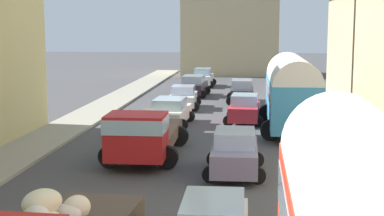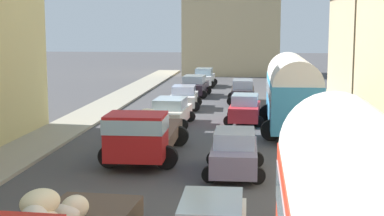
# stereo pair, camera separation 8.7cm
# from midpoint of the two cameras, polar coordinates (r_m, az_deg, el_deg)

# --- Properties ---
(ground_plane) EXTENTS (154.00, 154.00, 0.00)m
(ground_plane) POSITION_cam_midpoint_polar(r_m,az_deg,el_deg) (31.95, 1.19, -1.74)
(ground_plane) COLOR #424144
(sidewalk_left) EXTENTS (2.50, 70.00, 0.14)m
(sidewalk_left) POSITION_cam_midpoint_polar(r_m,az_deg,el_deg) (33.35, -11.32, -1.36)
(sidewalk_left) COLOR gray
(sidewalk_left) RESTS_ON ground
(sidewalk_right) EXTENTS (2.50, 70.00, 0.14)m
(sidewalk_right) POSITION_cam_midpoint_polar(r_m,az_deg,el_deg) (32.14, 14.18, -1.81)
(sidewalk_right) COLOR gray
(sidewalk_right) RESTS_ON ground
(building_right_3) EXTENTS (6.14, 12.47, 7.88)m
(building_right_3) POSITION_cam_midpoint_polar(r_m,az_deg,el_deg) (43.24, 17.70, 5.80)
(building_right_3) COLOR tan
(building_right_3) RESTS_ON ground
(distant_church) EXTENTS (10.11, 6.79, 19.80)m
(distant_church) POSITION_cam_midpoint_polar(r_m,az_deg,el_deg) (63.16, 3.76, 10.03)
(distant_church) COLOR tan
(distant_church) RESTS_ON ground
(parked_bus_1) EXTENTS (3.32, 8.42, 3.90)m
(parked_bus_1) POSITION_cam_midpoint_polar(r_m,az_deg,el_deg) (30.56, 9.62, 1.74)
(parked_bus_1) COLOR teal
(parked_bus_1) RESTS_ON ground
(cargo_truck_1) EXTENTS (3.21, 7.15, 2.18)m
(cargo_truck_1) POSITION_cam_midpoint_polar(r_m,az_deg,el_deg) (23.85, -4.84, -2.49)
(cargo_truck_1) COLOR #B01A1B
(cargo_truck_1) RESTS_ON ground
(car_0) EXTENTS (2.47, 4.45, 1.51)m
(car_0) POSITION_cam_midpoint_polar(r_m,az_deg,el_deg) (31.89, -2.25, -0.38)
(car_0) COLOR silver
(car_0) RESTS_ON ground
(car_1) EXTENTS (2.33, 3.78, 1.51)m
(car_1) POSITION_cam_midpoint_polar(r_m,az_deg,el_deg) (38.13, -0.93, 1.06)
(car_1) COLOR silver
(car_1) RESTS_ON ground
(car_2) EXTENTS (2.45, 4.01, 1.59)m
(car_2) POSITION_cam_midpoint_polar(r_m,az_deg,el_deg) (44.52, 0.09, 2.17)
(car_2) COLOR black
(car_2) RESTS_ON ground
(car_3) EXTENTS (2.22, 3.66, 1.61)m
(car_3) POSITION_cam_midpoint_polar(r_m,az_deg,el_deg) (51.28, 1.03, 3.00)
(car_3) COLOR silver
(car_3) RESTS_ON ground
(car_5) EXTENTS (2.29, 3.88, 1.68)m
(car_5) POSITION_cam_midpoint_polar(r_m,az_deg,el_deg) (21.73, 4.08, -4.37)
(car_5) COLOR gray
(car_5) RESTS_ON ground
(car_6) EXTENTS (2.28, 3.72, 1.62)m
(car_6) POSITION_cam_midpoint_polar(r_m,az_deg,el_deg) (32.77, 5.07, -0.09)
(car_6) COLOR red
(car_6) RESTS_ON ground
(car_7) EXTENTS (2.21, 4.23, 1.65)m
(car_7) POSITION_cam_midpoint_polar(r_m,az_deg,el_deg) (40.92, 4.83, 1.63)
(car_7) COLOR #29242A
(car_7) RESTS_ON ground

